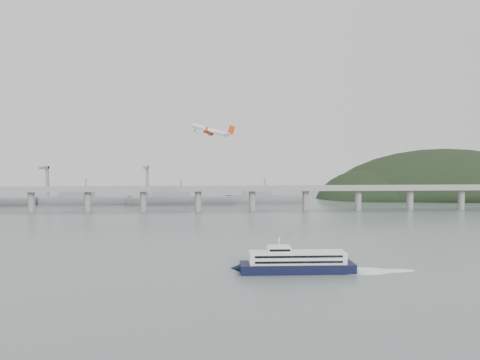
{
  "coord_description": "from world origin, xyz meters",
  "views": [
    {
      "loc": [
        -17.05,
        -230.15,
        50.54
      ],
      "look_at": [
        0.0,
        55.0,
        36.0
      ],
      "focal_mm": 35.0,
      "sensor_mm": 36.0,
      "label": 1
    }
  ],
  "objects": [
    {
      "name": "airliner",
      "position": [
        -17.58,
        91.74,
        68.16
      ],
      "size": [
        32.28,
        29.99,
        11.61
      ],
      "rotation": [
        0.05,
        -0.28,
        2.81
      ],
      "color": "white",
      "rests_on": "ground"
    },
    {
      "name": "ferry",
      "position": [
        19.89,
        -30.11,
        4.2
      ],
      "size": [
        81.99,
        14.74,
        15.48
      ],
      "rotation": [
        0.0,
        0.0,
        -0.01
      ],
      "color": "black",
      "rests_on": "ground"
    },
    {
      "name": "headland",
      "position": [
        285.18,
        331.75,
        -19.34
      ],
      "size": [
        365.0,
        155.0,
        156.0
      ],
      "color": "black",
      "rests_on": "ground"
    },
    {
      "name": "distant_fleet",
      "position": [
        -155.36,
        265.08,
        6.22
      ],
      "size": [
        453.0,
        60.9,
        40.0
      ],
      "color": "slate",
      "rests_on": "ground"
    },
    {
      "name": "bridge",
      "position": [
        -1.15,
        200.0,
        17.65
      ],
      "size": [
        800.0,
        22.0,
        23.9
      ],
      "color": "gray",
      "rests_on": "ground"
    },
    {
      "name": "ground",
      "position": [
        0.0,
        0.0,
        0.0
      ],
      "size": [
        900.0,
        900.0,
        0.0
      ],
      "primitive_type": "plane",
      "color": "slate",
      "rests_on": "ground"
    }
  ]
}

